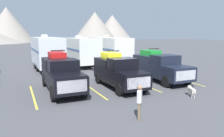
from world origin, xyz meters
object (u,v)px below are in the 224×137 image
Objects in this scene: pickup_truck_b at (118,71)px; camper_trailer_b at (81,50)px; pickup_truck_c at (159,66)px; dog at (191,90)px; person_b at (139,100)px; camper_trailer_a at (47,51)px; camper_trailer_c at (109,49)px; pickup_truck_a at (61,73)px.

camper_trailer_b is (0.55, 11.29, 0.75)m from pickup_truck_b.
pickup_truck_c is 4.77m from dog.
camper_trailer_a is at bearing 96.51° from person_b.
dog is (4.89, 1.86, -0.51)m from person_b.
pickup_truck_c is 11.30m from camper_trailer_b.
pickup_truck_c is at bearing 47.63° from person_b.
camper_trailer_c is (3.96, 10.54, 0.76)m from pickup_truck_b.
camper_trailer_a is 1.00× the size of camper_trailer_c.
camper_trailer_b is at bearing 66.95° from pickup_truck_a.
person_b is (1.85, -16.18, -1.07)m from camper_trailer_a.
camper_trailer_a is (-3.61, 10.32, 0.81)m from pickup_truck_b.
pickup_truck_b is at bearing -92.77° from camper_trailer_b.
camper_trailer_b is at bearing 87.23° from pickup_truck_b.
pickup_truck_c reaches higher than pickup_truck_b.
pickup_truck_c is (4.12, 0.59, 0.02)m from pickup_truck_b.
pickup_truck_c is at bearing -51.51° from camper_trailer_a.
camper_trailer_c is at bearing 1.68° from camper_trailer_a.
pickup_truck_b is 11.29m from camper_trailer_c.
pickup_truck_b is 4.16m from pickup_truck_c.
pickup_truck_c is 8.74m from person_b.
camper_trailer_c is 10.33× the size of dog.
camper_trailer_b is (4.16, 0.97, -0.06)m from camper_trailer_a.
camper_trailer_c is (3.41, -0.75, 0.01)m from camper_trailer_b.
pickup_truck_a is 6.95m from person_b.
pickup_truck_a is at bearing -113.05° from camper_trailer_b.
camper_trailer_b is 15.59m from dog.
camper_trailer_a is at bearing -178.32° from camper_trailer_c.
pickup_truck_c is (8.07, -0.14, -0.04)m from pickup_truck_a.
pickup_truck_a is 3.64× the size of person_b.
dog is at bearing 20.76° from person_b.
pickup_truck_a is 12.62m from camper_trailer_c.
camper_trailer_b reaches higher than pickup_truck_c.
camper_trailer_c reaches higher than camper_trailer_b.
camper_trailer_c is (-0.16, 9.95, 0.75)m from pickup_truck_c.
camper_trailer_c is (7.57, 0.22, -0.05)m from camper_trailer_a.
person_b is at bearing -106.78° from pickup_truck_b.
pickup_truck_a is at bearing -128.87° from camper_trailer_c.
pickup_truck_a is 4.02m from pickup_truck_b.
camper_trailer_b reaches higher than pickup_truck_b.
pickup_truck_a is 1.07× the size of pickup_truck_b.
camper_trailer_c is at bearing 51.13° from pickup_truck_a.
pickup_truck_c is at bearing -71.52° from camper_trailer_b.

